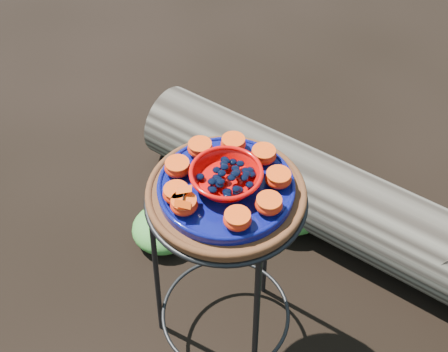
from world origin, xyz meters
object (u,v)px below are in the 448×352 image
Objects in this scene: terracotta_saucer at (226,195)px; red_bowl at (226,178)px; plant_stand at (226,277)px; driftwood_log at (332,200)px; cobalt_plate at (226,188)px.

red_bowl is at bearing 0.00° from terracotta_saucer.
plant_stand reaches higher than driftwood_log.
plant_stand is 0.39m from cobalt_plate.
red_bowl is (0.00, 0.00, 0.03)m from cobalt_plate.
cobalt_plate reaches higher than terracotta_saucer.
red_bowl reaches higher than plant_stand.
terracotta_saucer is 0.06m from red_bowl.
cobalt_plate is at bearing 0.00° from terracotta_saucer.
cobalt_plate is 0.86m from driftwood_log.
red_bowl is at bearing -92.73° from driftwood_log.
terracotta_saucer is at bearing 0.00° from plant_stand.
driftwood_log is at bearing 87.27° from cobalt_plate.
terracotta_saucer is at bearing 0.00° from red_bowl.
terracotta_saucer is (0.00, 0.00, 0.37)m from plant_stand.
cobalt_plate is (0.00, 0.00, 0.39)m from plant_stand.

